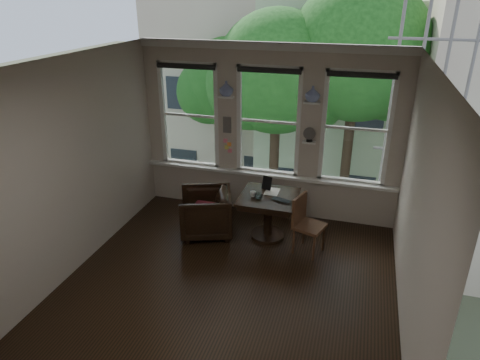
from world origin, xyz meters
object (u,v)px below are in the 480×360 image
(armchair_left, at_px, (206,213))
(mug, at_px, (253,194))
(side_chair_right, at_px, (310,226))
(laptop, at_px, (280,201))
(table, at_px, (268,217))

(armchair_left, relative_size, mug, 8.97)
(side_chair_right, relative_size, laptop, 3.13)
(side_chair_right, bearing_deg, table, 88.08)
(side_chair_right, relative_size, mug, 9.80)
(table, height_order, side_chair_right, side_chair_right)
(table, distance_m, laptop, 0.47)
(armchair_left, bearing_deg, laptop, 70.48)
(table, bearing_deg, armchair_left, -170.42)
(side_chair_right, distance_m, laptop, 0.58)
(armchair_left, xyz_separation_m, laptop, (1.24, 0.01, 0.38))
(side_chair_right, bearing_deg, laptop, 96.91)
(mug, bearing_deg, laptop, -8.76)
(armchair_left, relative_size, laptop, 2.86)
(armchair_left, xyz_separation_m, mug, (0.78, 0.08, 0.41))
(table, height_order, mug, mug)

